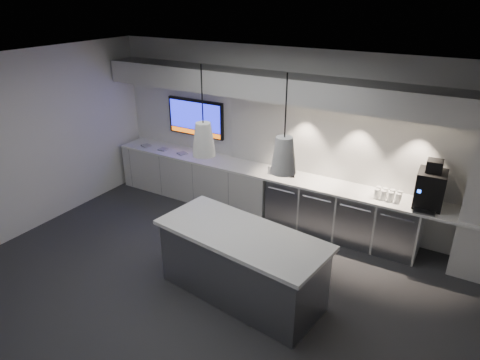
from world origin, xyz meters
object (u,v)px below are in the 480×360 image
Objects in this scene: wall_tv at (196,118)px; coffee_machine at (430,188)px; bin at (185,245)px; island at (241,264)px.

wall_tv reaches higher than coffee_machine.
bin is at bearing -152.17° from coffee_machine.
wall_tv is 0.52× the size of island.
island is at bearing -134.78° from coffee_machine.
island is (2.44, -2.42, -1.07)m from wall_tv.
island is 3.32× the size of coffee_machine.
coffee_machine is (1.93, 2.17, 0.71)m from island.
island is at bearing -14.09° from bin.
wall_tv is 4.40m from coffee_machine.
bin is 3.77m from coffee_machine.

